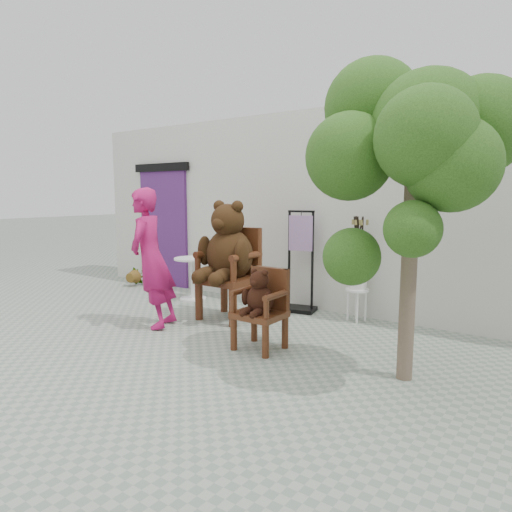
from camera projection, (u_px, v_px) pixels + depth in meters
The scene contains 11 objects.
ground_plane at pixel (180, 352), 5.08m from camera, with size 60.00×60.00×0.00m, color gray.
back_wall at pixel (316, 210), 7.37m from camera, with size 9.00×1.00×3.00m, color silver.
doorway at pixel (164, 225), 8.74m from camera, with size 1.40×0.11×2.33m.
chair_big at pixel (228, 253), 6.35m from camera, with size 0.82×0.87×1.67m.
chair_small at pixel (261, 301), 5.15m from camera, with size 0.52×0.50×0.92m.
person at pixel (151, 259), 5.97m from camera, with size 0.67×0.44×1.83m, color #A91456.
cafe_table at pixel (193, 274), 7.58m from camera, with size 0.60×0.60×0.70m.
display_stand at pixel (300, 273), 6.79m from camera, with size 0.52×0.44×1.51m.
stool_bucket at pixel (358, 275), 6.26m from camera, with size 0.32×0.32×1.46m.
tree at pixel (418, 140), 3.98m from camera, with size 1.83×1.46×3.04m.
potted_plant at pixel (137, 274), 8.79m from camera, with size 0.40×0.35×0.44m, color #1A3C10.
Camera 1 is at (3.55, -3.47, 1.75)m, focal length 32.00 mm.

